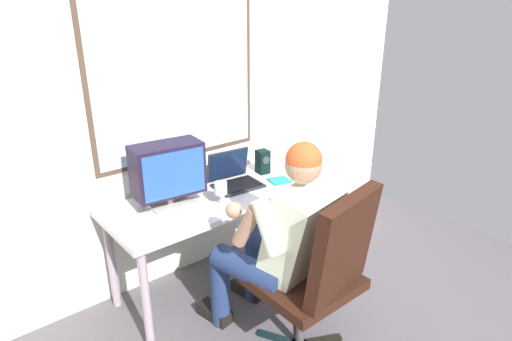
% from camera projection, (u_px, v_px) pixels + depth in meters
% --- Properties ---
extents(wall_rear, '(4.85, 0.08, 2.65)m').
position_uv_depth(wall_rear, '(158.00, 96.00, 2.80)').
color(wall_rear, silver).
rests_on(wall_rear, ground).
extents(desk, '(1.48, 0.62, 0.71)m').
position_uv_depth(desk, '(218.00, 205.00, 2.90)').
color(desk, gray).
rests_on(desk, ground).
extents(office_chair, '(0.56, 0.60, 1.06)m').
position_uv_depth(office_chair, '(322.00, 268.00, 2.27)').
color(office_chair, black).
rests_on(office_chair, ground).
extents(person_seated, '(0.59, 0.87, 1.27)m').
position_uv_depth(person_seated, '(279.00, 239.00, 2.42)').
color(person_seated, navy).
rests_on(person_seated, ground).
extents(crt_monitor, '(0.44, 0.26, 0.41)m').
position_uv_depth(crt_monitor, '(168.00, 170.00, 2.63)').
color(crt_monitor, beige).
rests_on(crt_monitor, desk).
extents(laptop, '(0.34, 0.30, 0.23)m').
position_uv_depth(laptop, '(233.00, 176.00, 3.01)').
color(laptop, black).
rests_on(laptop, desk).
extents(wine_glass, '(0.08, 0.08, 0.15)m').
position_uv_depth(wine_glass, '(221.00, 189.00, 2.69)').
color(wine_glass, silver).
rests_on(wine_glass, desk).
extents(desk_speaker, '(0.10, 0.10, 0.18)m').
position_uv_depth(desk_speaker, '(263.00, 162.00, 3.20)').
color(desk_speaker, black).
rests_on(desk_speaker, desk).
extents(cd_case, '(0.17, 0.16, 0.01)m').
position_uv_depth(cd_case, '(279.00, 181.00, 3.08)').
color(cd_case, '#108F86').
rests_on(cd_case, desk).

